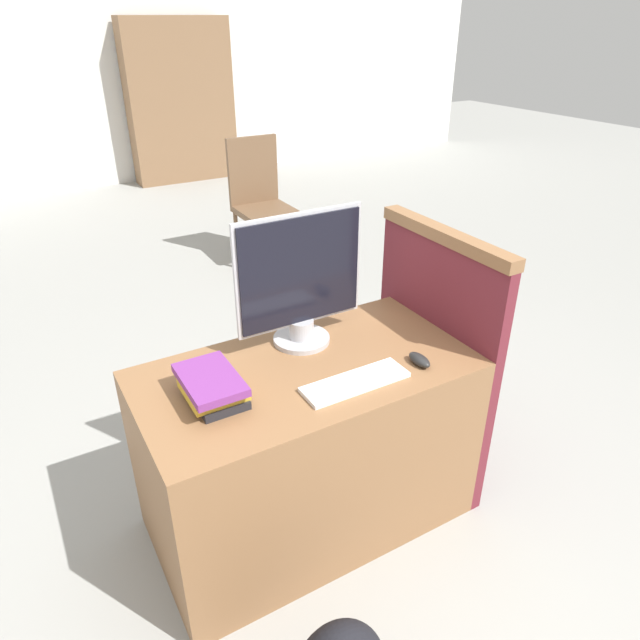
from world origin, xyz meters
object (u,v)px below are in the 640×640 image
at_px(book_stack, 213,387).
at_px(far_chair, 259,195).
at_px(monitor, 300,282).
at_px(keyboard, 355,382).
at_px(mouse, 419,360).

distance_m(book_stack, far_chair, 3.16).
xyz_separation_m(monitor, far_chair, (1.00, 2.60, -0.45)).
relative_size(monitor, book_stack, 1.92).
bearing_deg(far_chair, keyboard, -86.18).
height_order(mouse, far_chair, far_chair).
relative_size(book_stack, far_chair, 0.27).
relative_size(monitor, mouse, 4.91).
bearing_deg(book_stack, monitor, 24.15).
xyz_separation_m(keyboard, book_stack, (-0.46, 0.16, 0.04)).
distance_m(mouse, far_chair, 3.06).
distance_m(keyboard, far_chair, 3.13).
bearing_deg(keyboard, book_stack, 160.75).
bearing_deg(mouse, monitor, 128.85).
bearing_deg(monitor, mouse, -51.15).
relative_size(mouse, book_stack, 0.39).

